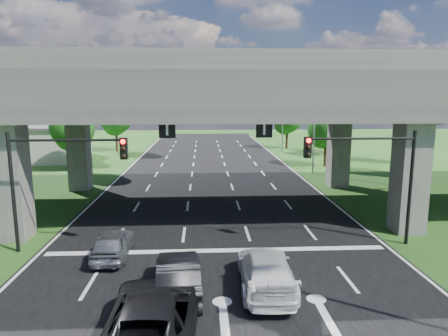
{
  "coord_description": "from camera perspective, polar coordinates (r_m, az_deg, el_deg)",
  "views": [
    {
      "loc": [
        -0.67,
        -15.54,
        7.63
      ],
      "look_at": [
        0.53,
        7.26,
        3.59
      ],
      "focal_mm": 32.0,
      "sensor_mm": 36.0,
      "label": 1
    }
  ],
  "objects": [
    {
      "name": "ground",
      "position": [
        17.32,
        -0.51,
        -16.09
      ],
      "size": [
        160.0,
        160.0,
        0.0
      ],
      "primitive_type": "plane",
      "color": "#1D4115",
      "rests_on": "ground"
    },
    {
      "name": "road",
      "position": [
        26.66,
        -1.47,
        -6.57
      ],
      "size": [
        18.0,
        120.0,
        0.03
      ],
      "primitive_type": "cube",
      "color": "black",
      "rests_on": "ground"
    },
    {
      "name": "overpass",
      "position": [
        27.55,
        -1.66,
        10.63
      ],
      "size": [
        80.0,
        15.0,
        10.0
      ],
      "color": "#3A3835",
      "rests_on": "ground"
    },
    {
      "name": "signal_right",
      "position": [
        21.53,
        20.26,
        0.21
      ],
      "size": [
        5.76,
        0.54,
        6.0
      ],
      "color": "black",
      "rests_on": "ground"
    },
    {
      "name": "signal_left",
      "position": [
        21.03,
        -22.86,
        -0.18
      ],
      "size": [
        5.76,
        0.54,
        6.0
      ],
      "color": "black",
      "rests_on": "ground"
    },
    {
      "name": "streetlight_far",
      "position": [
        41.02,
        12.29,
        7.31
      ],
      "size": [
        3.38,
        0.25,
        10.0
      ],
      "color": "gray",
      "rests_on": "ground"
    },
    {
      "name": "streetlight_beyond",
      "position": [
        56.6,
        8.02,
        8.13
      ],
      "size": [
        3.38,
        0.25,
        10.0
      ],
      "color": "gray",
      "rests_on": "ground"
    },
    {
      "name": "tree_left_near",
      "position": [
        43.7,
        -20.83,
        5.69
      ],
      "size": [
        4.5,
        4.5,
        7.8
      ],
      "color": "black",
      "rests_on": "ground"
    },
    {
      "name": "tree_left_mid",
      "position": [
        52.26,
        -21.28,
        5.56
      ],
      "size": [
        3.91,
        3.9,
        6.76
      ],
      "color": "black",
      "rests_on": "ground"
    },
    {
      "name": "tree_left_far",
      "position": [
        58.89,
        -15.19,
        7.26
      ],
      "size": [
        4.8,
        4.8,
        8.32
      ],
      "color": "black",
      "rests_on": "ground"
    },
    {
      "name": "tree_right_near",
      "position": [
        45.76,
        14.49,
        5.79
      ],
      "size": [
        4.2,
        4.2,
        7.28
      ],
      "color": "black",
      "rests_on": "ground"
    },
    {
      "name": "tree_right_mid",
      "position": [
        54.29,
        14.99,
        6.04
      ],
      "size": [
        3.91,
        3.9,
        6.76
      ],
      "color": "black",
      "rests_on": "ground"
    },
    {
      "name": "tree_right_far",
      "position": [
        60.95,
        9.09,
        7.26
      ],
      "size": [
        4.5,
        4.5,
        7.8
      ],
      "color": "black",
      "rests_on": "ground"
    },
    {
      "name": "car_silver",
      "position": [
        20.26,
        -15.56,
        -10.31
      ],
      "size": [
        1.66,
        4.02,
        1.36
      ],
      "primitive_type": "imported",
      "rotation": [
        0.0,
        0.0,
        3.16
      ],
      "color": "#A3A5AB",
      "rests_on": "road"
    },
    {
      "name": "car_dark",
      "position": [
        16.2,
        -6.54,
        -14.99
      ],
      "size": [
        1.94,
        4.74,
        1.53
      ],
      "primitive_type": "imported",
      "rotation": [
        0.0,
        0.0,
        3.21
      ],
      "color": "black",
      "rests_on": "road"
    },
    {
      "name": "car_white",
      "position": [
        16.64,
        5.98,
        -14.31
      ],
      "size": [
        2.29,
        5.27,
        1.51
      ],
      "primitive_type": "imported",
      "rotation": [
        0.0,
        0.0,
        3.11
      ],
      "color": "silver",
      "rests_on": "road"
    },
    {
      "name": "car_trailing",
      "position": [
        13.41,
        -10.09,
        -20.32
      ],
      "size": [
        3.02,
        6.24,
        1.71
      ],
      "primitive_type": "imported",
      "rotation": [
        0.0,
        0.0,
        3.11
      ],
      "color": "black",
      "rests_on": "road"
    }
  ]
}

